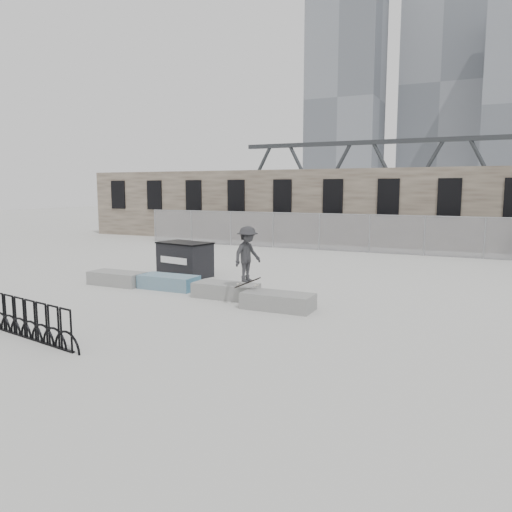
# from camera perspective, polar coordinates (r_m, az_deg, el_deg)

# --- Properties ---
(ground) EXTENTS (120.00, 120.00, 0.00)m
(ground) POSITION_cam_1_polar(r_m,az_deg,el_deg) (16.36, -6.59, -4.17)
(ground) COLOR beige
(ground) RESTS_ON ground
(stone_wall) EXTENTS (36.00, 2.58, 4.50)m
(stone_wall) POSITION_cam_1_polar(r_m,az_deg,el_deg) (31.02, 9.43, 5.60)
(stone_wall) COLOR brown
(stone_wall) RESTS_ON ground
(chainlink_fence) EXTENTS (22.06, 0.06, 2.02)m
(chainlink_fence) POSITION_cam_1_polar(r_m,az_deg,el_deg) (27.52, 7.23, 2.83)
(chainlink_fence) COLOR gray
(chainlink_fence) RESTS_ON ground
(planter_far_left) EXTENTS (2.00, 0.90, 0.46)m
(planter_far_left) POSITION_cam_1_polar(r_m,az_deg,el_deg) (18.17, -15.59, -2.40)
(planter_far_left) COLOR gray
(planter_far_left) RESTS_ON ground
(planter_center_left) EXTENTS (2.00, 0.90, 0.46)m
(planter_center_left) POSITION_cam_1_polar(r_m,az_deg,el_deg) (17.06, -9.95, -2.88)
(planter_center_left) COLOR teal
(planter_center_left) RESTS_ON ground
(planter_center_right) EXTENTS (2.00, 0.90, 0.46)m
(planter_center_right) POSITION_cam_1_polar(r_m,az_deg,el_deg) (15.48, -3.47, -3.87)
(planter_center_right) COLOR gray
(planter_center_right) RESTS_ON ground
(planter_offset) EXTENTS (2.00, 0.90, 0.46)m
(planter_offset) POSITION_cam_1_polar(r_m,az_deg,el_deg) (14.02, 2.54, -5.09)
(planter_offset) COLOR gray
(planter_offset) RESTS_ON ground
(dumpster) EXTENTS (2.21, 1.59, 1.32)m
(dumpster) POSITION_cam_1_polar(r_m,az_deg,el_deg) (19.34, -8.12, -0.35)
(dumpster) COLOR black
(dumpster) RESTS_ON ground
(bike_rack) EXTENTS (4.86, 0.97, 0.90)m
(bike_rack) POSITION_cam_1_polar(r_m,az_deg,el_deg) (12.85, -25.87, -6.21)
(bike_rack) COLOR black
(bike_rack) RESTS_ON ground
(skyline_towers) EXTENTS (58.00, 28.00, 48.00)m
(skyline_towers) POSITION_cam_1_polar(r_m,az_deg,el_deg) (109.21, 20.83, 16.44)
(skyline_towers) COLOR slate
(skyline_towers) RESTS_ON ground
(truss_bridge) EXTENTS (70.00, 3.00, 9.80)m
(truss_bridge) POSITION_cam_1_polar(r_m,az_deg,el_deg) (68.60, 26.78, 7.57)
(truss_bridge) COLOR #2D3033
(truss_bridge) RESTS_ON ground
(skateboarder) EXTENTS (0.83, 1.15, 1.81)m
(skateboarder) POSITION_cam_1_polar(r_m,az_deg,el_deg) (14.31, -0.98, 0.19)
(skateboarder) COLOR #292A2C
(skateboarder) RESTS_ON ground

